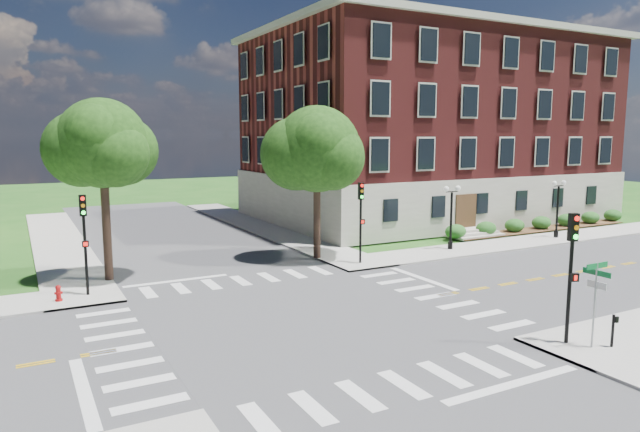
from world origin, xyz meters
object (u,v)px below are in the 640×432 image
push_button_post (613,329)px  fire_hydrant (58,294)px  traffic_signal_ne (361,212)px  twin_lamp_west (451,213)px  traffic_signal_nw (84,231)px  twin_lamp_east (558,205)px  traffic_signal_se (572,261)px  street_sign_pole (596,288)px

push_button_post → fire_hydrant: (-17.14, 15.70, -0.33)m
traffic_signal_ne → twin_lamp_west: traffic_signal_ne is taller
traffic_signal_ne → push_button_post: bearing=-87.5°
traffic_signal_nw → twin_lamp_east: 32.57m
traffic_signal_se → street_sign_pole: 1.22m
traffic_signal_se → twin_lamp_west: bearing=62.9°
traffic_signal_se → traffic_signal_ne: size_ratio=1.00×
traffic_signal_se → traffic_signal_nw: (-14.74, 15.12, 0.00)m
street_sign_pole → traffic_signal_se: bearing=119.6°
traffic_signal_ne → twin_lamp_east: size_ratio=1.13×
twin_lamp_east → fire_hydrant: twin_lamp_east is taller
twin_lamp_east → street_sign_pole: bearing=-137.6°
push_button_post → traffic_signal_se: bearing=136.0°
traffic_signal_nw → fire_hydrant: size_ratio=6.40×
traffic_signal_se → traffic_signal_ne: 14.79m
twin_lamp_east → push_button_post: 23.34m
twin_lamp_east → traffic_signal_ne: bearing=-178.9°
traffic_signal_ne → traffic_signal_nw: size_ratio=1.00×
push_button_post → traffic_signal_nw: bearing=134.4°
traffic_signal_se → twin_lamp_east: (17.82, 15.13, -0.66)m
traffic_signal_se → traffic_signal_nw: 21.11m
traffic_signal_nw → twin_lamp_west: 22.68m
fire_hydrant → traffic_signal_se: bearing=-42.4°
traffic_signal_nw → twin_lamp_west: traffic_signal_nw is taller
fire_hydrant → twin_lamp_east: bearing=0.8°
twin_lamp_east → street_sign_pole: twin_lamp_east is taller
street_sign_pole → fire_hydrant: street_sign_pole is taller
twin_lamp_west → twin_lamp_east: bearing=-2.0°
twin_lamp_west → fire_hydrant: twin_lamp_west is taller
traffic_signal_nw → street_sign_pole: (15.16, -15.85, -0.88)m
traffic_signal_se → traffic_signal_nw: size_ratio=1.00×
fire_hydrant → traffic_signal_ne: bearing=0.5°
traffic_signal_nw → push_button_post: (15.84, -16.18, -2.39)m
push_button_post → street_sign_pole: bearing=154.5°
twin_lamp_west → twin_lamp_east: size_ratio=1.00×
traffic_signal_ne → push_button_post: size_ratio=4.00×
traffic_signal_ne → traffic_signal_nw: bearing=178.7°
twin_lamp_west → twin_lamp_east: 9.90m
traffic_signal_nw → fire_hydrant: 3.05m
street_sign_pole → push_button_post: (0.68, -0.32, -1.51)m
traffic_signal_ne → twin_lamp_east: (17.42, 0.34, -0.66)m
street_sign_pole → push_button_post: 1.69m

